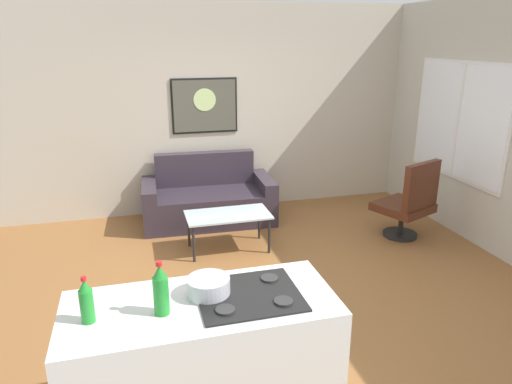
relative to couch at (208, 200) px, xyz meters
The scene contains 12 objects.
ground 2.00m from the couch, 80.07° to the right, with size 6.40×6.40×0.04m, color brown.
back_wall 1.26m from the couch, 54.67° to the left, with size 6.40×0.05×2.80m, color beige.
right_wall 3.57m from the couch, 29.01° to the right, with size 0.05×6.40×2.80m, color beige.
couch is the anchor object (origin of this frame).
coffee_table 0.98m from the couch, 86.06° to the right, with size 0.95×0.50×0.44m.
armchair 2.56m from the couch, 28.69° to the right, with size 0.77×0.75×0.98m.
kitchen_counter 3.54m from the couch, 99.90° to the right, with size 1.58×0.68×0.92m.
soda_bottle 3.80m from the couch, 109.13° to the right, with size 0.07×0.07×0.27m.
soda_bottle_2 3.72m from the couch, 103.24° to the right, with size 0.09×0.09×0.32m.
mixing_bowl 3.52m from the couch, 99.19° to the right, with size 0.26×0.26×0.11m.
wall_painting 1.27m from the couch, 81.70° to the left, with size 0.89×0.03×0.73m.
window 3.30m from the couch, 19.65° to the right, with size 0.03×1.67×1.42m.
Camera 1 is at (-1.26, -3.90, 2.35)m, focal length 32.80 mm.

